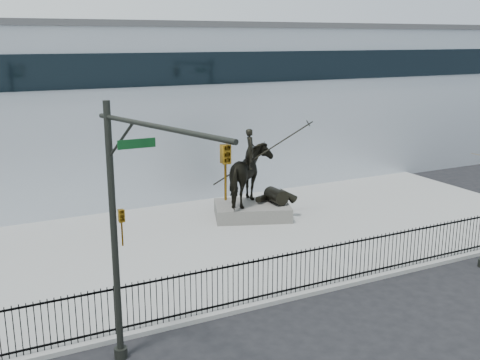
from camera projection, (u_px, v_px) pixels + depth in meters
name	position (u px, v px, depth m)	size (l,w,h in m)	color
ground	(335.00, 307.00, 18.18)	(120.00, 120.00, 0.00)	black
plaza	(239.00, 238.00, 24.22)	(30.00, 12.00, 0.15)	#969694
building	(144.00, 105.00, 34.40)	(44.00, 14.00, 9.00)	silver
picket_fence	(315.00, 268.00, 19.04)	(22.10, 0.10, 1.50)	black
statue_plinth	(252.00, 211.00, 26.78)	(3.50, 2.40, 0.66)	#5A5852
equestrian_statue	(254.00, 176.00, 26.37)	(4.22, 3.42, 3.80)	black
traffic_signal_left	(132.00, 225.00, 13.71)	(1.52, 4.84, 7.00)	black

